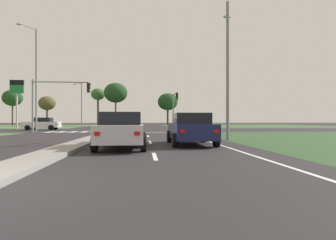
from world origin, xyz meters
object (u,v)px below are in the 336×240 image
car_beige_fourth (114,123)px  pedestrian_at_median (124,121)px  street_lamp_second (35,75)px  street_lamp_third (81,102)px  car_navy_second (191,129)px  car_blue_near (120,122)px  fuel_price_totem (17,93)px  car_white_fifth (42,124)px  street_lamp_near (228,63)px  treeline_near (12,98)px  treeline_fifth (168,102)px  treeline_fourth (116,93)px  car_silver_third (122,130)px  traffic_signal_far_right (175,104)px  treeline_second (47,103)px  traffic_signal_near_left (56,95)px  treeline_third (98,95)px

car_beige_fourth → pedestrian_at_median: 6.94m
street_lamp_second → street_lamp_third: (-0.08, 22.53, -1.48)m
car_navy_second → pedestrian_at_median: 32.18m
car_blue_near → fuel_price_totem: (-11.66, -26.77, 4.10)m
car_white_fifth → street_lamp_third: street_lamp_third is taller
car_blue_near → street_lamp_third: size_ratio=0.51×
street_lamp_near → treeline_near: (-34.83, 49.84, 1.52)m
treeline_fifth → treeline_fourth: bearing=-155.1°
car_silver_third → traffic_signal_far_right: (5.39, 27.52, 2.80)m
treeline_near → car_beige_fourth: bearing=-31.2°
car_white_fifth → treeline_second: (-8.85, 28.58, 4.18)m
car_silver_third → street_lamp_third: 42.78m
traffic_signal_near_left → pedestrian_at_median: (5.45, 17.04, -2.51)m
treeline_second → treeline_third: (10.64, 3.25, 2.26)m
car_beige_fourth → treeline_near: (-24.35, 14.74, 5.48)m
car_navy_second → car_white_fifth: car_navy_second is taller
car_silver_third → car_white_fifth: same height
fuel_price_totem → street_lamp_third: bearing=68.2°
street_lamp_third → pedestrian_at_median: street_lamp_third is taller
car_navy_second → street_lamp_second: size_ratio=0.40×
treeline_near → treeline_fourth: treeline_fourth is taller
car_white_fifth → traffic_signal_near_left: bearing=-152.9°
pedestrian_at_median → traffic_signal_far_right: bearing=30.0°
street_lamp_second → pedestrian_at_median: 17.44m
treeline_fifth → street_lamp_near: bearing=-91.1°
traffic_signal_far_right → street_lamp_third: (-16.02, 13.74, 1.00)m
car_white_fifth → street_lamp_third: (0.91, 17.48, 3.80)m
street_lamp_near → street_lamp_second: size_ratio=0.77×
treeline_near → street_lamp_third: bearing=-36.3°
car_beige_fourth → street_lamp_near: bearing=106.6°
fuel_price_totem → treeline_near: treeline_near is taller
car_blue_near → treeline_fourth: bearing=69.6°
treeline_fifth → traffic_signal_far_right: bearing=-93.2°
traffic_signal_near_left → car_white_fifth: bearing=117.1°
car_white_fifth → treeline_fourth: treeline_fourth is taller
treeline_second → car_silver_third: bearing=-68.7°
traffic_signal_near_left → treeline_fifth: size_ratio=0.71×
street_lamp_near → car_navy_second: bearing=-131.9°
treeline_fifth → treeline_third: bearing=-172.5°
car_blue_near → street_lamp_third: bearing=64.6°
car_white_fifth → treeline_fifth: size_ratio=0.54×
treeline_near → treeline_fourth: (23.46, -2.44, 1.14)m
car_beige_fourth → treeline_fourth: (-0.89, 12.30, 6.62)m
car_blue_near → traffic_signal_near_left: (-3.17, -38.06, 2.88)m
car_silver_third → treeline_second: size_ratio=0.69×
street_lamp_near → treeline_third: bearing=107.3°
car_silver_third → treeline_fourth: (-5.26, 52.12, 6.63)m
car_white_fifth → treeline_near: size_ratio=0.53×
treeline_near → traffic_signal_near_left: bearing=-61.2°
car_beige_fourth → traffic_signal_near_left: size_ratio=0.79×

